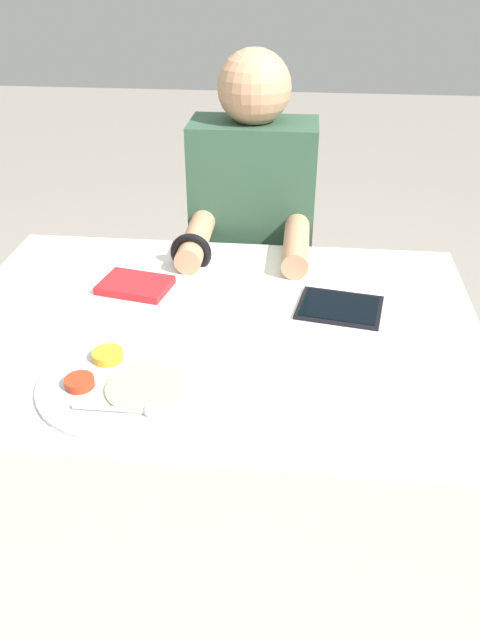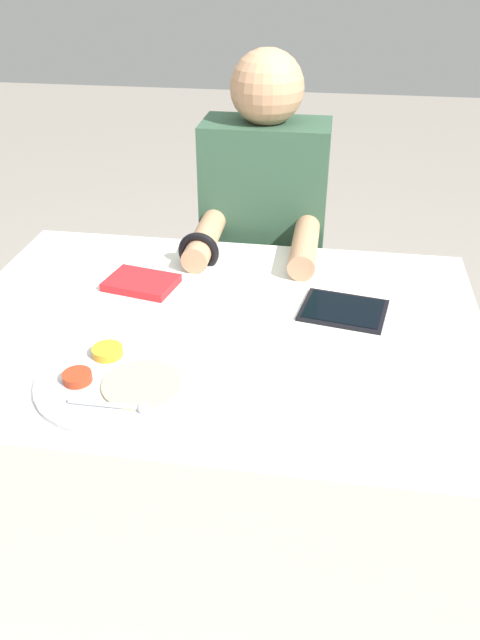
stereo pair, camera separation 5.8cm
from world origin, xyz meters
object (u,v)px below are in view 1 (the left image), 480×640
(tablet_device, at_px, (340,307))
(red_notebook, at_px, (135,286))
(person_diner, at_px, (252,264))
(thali_tray, at_px, (120,383))

(tablet_device, bearing_deg, red_notebook, 174.51)
(person_diner, bearing_deg, thali_tray, -102.57)
(red_notebook, bearing_deg, tablet_device, -5.49)
(red_notebook, xyz_separation_m, tablet_device, (0.50, -0.05, -0.00))
(tablet_device, bearing_deg, thali_tray, -142.05)
(thali_tray, xyz_separation_m, person_diner, (0.19, 0.83, -0.15))
(tablet_device, xyz_separation_m, person_diner, (-0.25, 0.50, -0.14))
(person_diner, bearing_deg, tablet_device, -63.57)
(thali_tray, distance_m, red_notebook, 0.39)
(thali_tray, bearing_deg, person_diner, 77.43)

